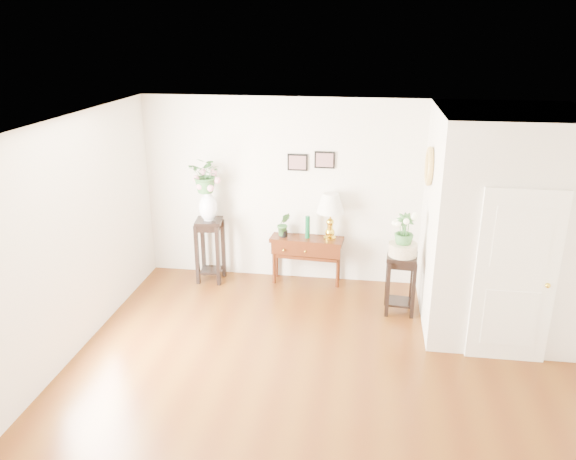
% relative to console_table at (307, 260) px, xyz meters
% --- Properties ---
extents(floor, '(6.00, 5.50, 0.02)m').
position_rel_console_table_xyz_m(floor, '(0.48, -2.57, -0.36)').
color(floor, '#4E260C').
rests_on(floor, ground).
extents(ceiling, '(6.00, 5.50, 0.02)m').
position_rel_console_table_xyz_m(ceiling, '(0.48, -2.57, 2.44)').
color(ceiling, white).
rests_on(ceiling, ground).
extents(wall_back, '(6.00, 0.02, 2.80)m').
position_rel_console_table_xyz_m(wall_back, '(0.48, 0.18, 1.04)').
color(wall_back, silver).
rests_on(wall_back, ground).
extents(wall_front, '(6.00, 0.02, 2.80)m').
position_rel_console_table_xyz_m(wall_front, '(0.48, -5.32, 1.04)').
color(wall_front, silver).
rests_on(wall_front, ground).
extents(wall_left, '(0.02, 5.50, 2.80)m').
position_rel_console_table_xyz_m(wall_left, '(-2.52, -2.57, 1.04)').
color(wall_left, silver).
rests_on(wall_left, ground).
extents(partition, '(1.80, 1.95, 2.80)m').
position_rel_console_table_xyz_m(partition, '(2.58, -0.79, 1.04)').
color(partition, silver).
rests_on(partition, floor).
extents(door, '(0.90, 0.05, 2.10)m').
position_rel_console_table_xyz_m(door, '(2.58, -1.79, 0.69)').
color(door, white).
rests_on(door, floor).
extents(art_print_left, '(0.30, 0.02, 0.25)m').
position_rel_console_table_xyz_m(art_print_left, '(-0.17, 0.16, 1.49)').
color(art_print_left, black).
rests_on(art_print_left, wall_back).
extents(art_print_right, '(0.30, 0.02, 0.25)m').
position_rel_console_table_xyz_m(art_print_right, '(0.23, 0.16, 1.54)').
color(art_print_right, black).
rests_on(art_print_right, wall_back).
extents(wall_ornament, '(0.07, 0.51, 0.51)m').
position_rel_console_table_xyz_m(wall_ornament, '(1.64, -0.67, 1.69)').
color(wall_ornament, tan).
rests_on(wall_ornament, partition).
extents(console_table, '(1.12, 0.44, 0.73)m').
position_rel_console_table_xyz_m(console_table, '(0.00, 0.00, 0.00)').
color(console_table, '#36150B').
rests_on(console_table, floor).
extents(table_lamp, '(0.52, 0.52, 0.72)m').
position_rel_console_table_xyz_m(table_lamp, '(0.35, 0.00, 0.71)').
color(table_lamp, gold).
rests_on(table_lamp, console_table).
extents(green_vase, '(0.07, 0.07, 0.34)m').
position_rel_console_table_xyz_m(green_vase, '(0.01, 0.00, 0.53)').
color(green_vase, '#0B4825').
rests_on(green_vase, console_table).
extents(potted_plant, '(0.24, 0.21, 0.36)m').
position_rel_console_table_xyz_m(potted_plant, '(-0.35, 0.00, 0.55)').
color(potted_plant, '#31652F').
rests_on(potted_plant, console_table).
extents(plant_stand_a, '(0.43, 0.43, 0.99)m').
position_rel_console_table_xyz_m(plant_stand_a, '(-1.47, -0.15, 0.13)').
color(plant_stand_a, black).
rests_on(plant_stand_a, floor).
extents(porcelain_vase, '(0.37, 0.37, 0.48)m').
position_rel_console_table_xyz_m(porcelain_vase, '(-1.47, -0.15, 0.85)').
color(porcelain_vase, silver).
rests_on(porcelain_vase, plant_stand_a).
extents(lily_arrangement, '(0.56, 0.51, 0.54)m').
position_rel_console_table_xyz_m(lily_arrangement, '(-1.47, -0.15, 1.30)').
color(lily_arrangement, '#31652F').
rests_on(lily_arrangement, porcelain_vase).
extents(plant_stand_b, '(0.43, 0.43, 0.84)m').
position_rel_console_table_xyz_m(plant_stand_b, '(1.38, -0.77, 0.06)').
color(plant_stand_b, black).
rests_on(plant_stand_b, floor).
extents(ceramic_bowl, '(0.43, 0.43, 0.17)m').
position_rel_console_table_xyz_m(ceramic_bowl, '(1.38, -0.77, 0.56)').
color(ceramic_bowl, beige).
rests_on(ceramic_bowl, plant_stand_b).
extents(narcissus, '(0.28, 0.28, 0.46)m').
position_rel_console_table_xyz_m(narcissus, '(1.38, -0.77, 0.83)').
color(narcissus, '#31652F').
rests_on(narcissus, ceramic_bowl).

